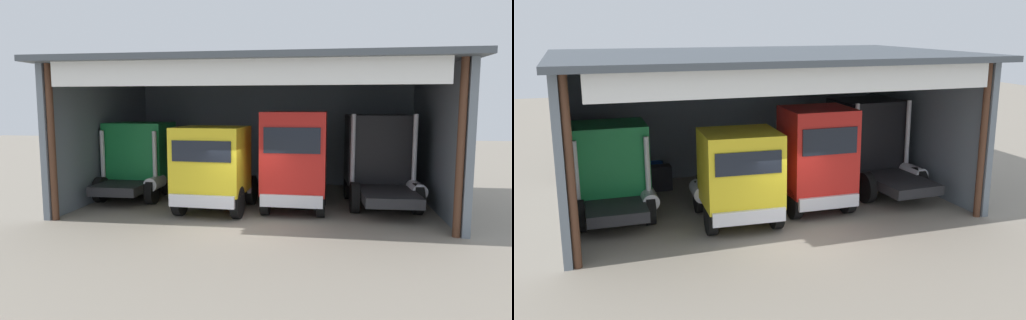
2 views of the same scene
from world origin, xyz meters
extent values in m
plane|color=gray|center=(0.00, 0.00, 0.00)|extent=(80.00, 80.00, 0.00)
cube|color=slate|center=(0.00, 8.83, 2.70)|extent=(13.83, 0.24, 5.41)
cube|color=slate|center=(-6.92, 4.42, 2.70)|extent=(0.24, 8.83, 5.41)
cube|color=slate|center=(6.92, 4.42, 2.70)|extent=(0.24, 8.83, 5.41)
cube|color=#474E55|center=(0.00, 4.04, 5.51)|extent=(14.43, 9.58, 0.20)
cylinder|color=#4C2D1E|center=(-6.67, 0.15, 2.70)|extent=(0.24, 0.24, 5.41)
cylinder|color=#4C2D1E|center=(6.67, 0.15, 2.70)|extent=(0.24, 0.24, 5.41)
cube|color=white|center=(0.00, -0.30, 5.06)|extent=(12.45, 0.12, 0.90)
cube|color=#197F3D|center=(-5.39, 4.65, 2.01)|extent=(2.55, 2.18, 2.47)
cube|color=black|center=(-5.39, 5.76, 2.45)|extent=(2.16, 0.07, 0.74)
cube|color=silver|center=(-5.39, 5.79, 0.68)|extent=(2.41, 0.17, 0.44)
cube|color=#232326|center=(-5.40, 3.10, 0.71)|extent=(1.92, 2.83, 0.36)
cylinder|color=silver|center=(-6.54, 3.42, 1.74)|extent=(0.18, 0.18, 2.43)
cylinder|color=silver|center=(-4.25, 3.41, 1.74)|extent=(0.18, 0.18, 2.43)
cylinder|color=silver|center=(-4.25, 3.39, 0.83)|extent=(0.56, 1.20, 0.56)
cylinder|color=black|center=(-6.51, 5.09, 0.53)|extent=(0.30, 1.06, 1.06)
cylinder|color=black|center=(-4.27, 5.08, 0.53)|extent=(0.30, 1.06, 1.06)
cylinder|color=black|center=(-6.52, 3.10, 0.53)|extent=(0.30, 1.06, 1.06)
cylinder|color=black|center=(-4.27, 3.09, 0.53)|extent=(0.30, 1.06, 1.06)
cube|color=yellow|center=(-1.45, 1.88, 2.03)|extent=(2.58, 2.44, 2.40)
cube|color=black|center=(-1.51, 0.70, 2.45)|extent=(2.10, 0.16, 0.72)
cube|color=silver|center=(-1.51, 0.67, 0.73)|extent=(2.35, 0.27, 0.44)
cube|color=#232326|center=(-1.36, 3.75, 0.76)|extent=(2.02, 3.48, 0.36)
cylinder|color=silver|center=(-0.28, 3.14, 1.81)|extent=(0.18, 0.18, 2.47)
cylinder|color=silver|center=(-2.50, 3.25, 1.81)|extent=(0.18, 0.18, 2.47)
cylinder|color=silver|center=(-2.49, 3.50, 0.88)|extent=(0.62, 1.23, 0.56)
cylinder|color=black|center=(-0.39, 1.36, 0.58)|extent=(0.36, 1.17, 1.15)
cylinder|color=black|center=(-2.56, 1.47, 0.58)|extent=(0.36, 1.17, 1.15)
cylinder|color=black|center=(-0.28, 3.69, 0.58)|extent=(0.36, 1.17, 1.15)
cylinder|color=black|center=(-2.45, 3.80, 0.58)|extent=(0.36, 1.17, 1.15)
cube|color=red|center=(1.53, 2.44, 2.28)|extent=(2.33, 2.14, 2.98)
cube|color=black|center=(1.52, 1.36, 2.80)|extent=(1.96, 0.09, 0.89)
cube|color=silver|center=(1.52, 1.33, 0.69)|extent=(2.19, 0.19, 0.44)
cube|color=#232326|center=(1.55, 4.08, 0.72)|extent=(1.77, 3.00, 0.36)
cylinder|color=silver|center=(2.58, 3.63, 1.87)|extent=(0.18, 0.18, 2.67)
cylinder|color=silver|center=(0.51, 3.66, 1.87)|extent=(0.18, 0.18, 2.67)
cylinder|color=silver|center=(0.51, 3.79, 0.84)|extent=(0.58, 1.21, 0.56)
cylinder|color=black|center=(2.53, 2.00, 0.54)|extent=(0.31, 1.08, 1.08)
cylinder|color=black|center=(0.52, 2.03, 0.54)|extent=(0.31, 1.08, 1.08)
cylinder|color=black|center=(2.55, 4.06, 0.54)|extent=(0.31, 1.08, 1.08)
cylinder|color=black|center=(0.55, 4.09, 0.54)|extent=(0.31, 1.08, 1.08)
cube|color=black|center=(4.81, 4.98, 2.22)|extent=(2.68, 2.33, 2.78)
cube|color=black|center=(4.76, 6.11, 2.71)|extent=(2.19, 0.16, 0.83)
cube|color=silver|center=(4.75, 6.14, 0.73)|extent=(2.46, 0.27, 0.44)
cube|color=#232326|center=(4.90, 2.91, 0.76)|extent=(2.10, 3.85, 0.36)
cylinder|color=silver|center=(3.70, 3.67, 2.13)|extent=(0.18, 0.18, 3.09)
cylinder|color=silver|center=(6.02, 3.78, 2.13)|extent=(0.18, 0.18, 3.09)
cylinder|color=silver|center=(6.05, 3.27, 0.88)|extent=(0.61, 1.22, 0.56)
cylinder|color=black|center=(3.65, 5.37, 0.58)|extent=(0.35, 1.17, 1.16)
cylinder|color=black|center=(5.92, 5.48, 0.58)|extent=(0.35, 1.17, 1.16)
cylinder|color=black|center=(3.76, 2.86, 0.58)|extent=(0.35, 1.17, 1.16)
cylinder|color=black|center=(6.04, 2.97, 0.58)|extent=(0.35, 1.17, 1.16)
cylinder|color=#194CB2|center=(-3.34, 8.23, 0.45)|extent=(0.58, 0.58, 0.91)
cube|color=black|center=(-3.34, 7.12, 0.50)|extent=(0.90, 0.60, 1.00)
camera|label=1|loc=(2.71, -14.06, 4.02)|focal=31.68mm
camera|label=2|loc=(-6.45, -15.64, 6.64)|focal=40.36mm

